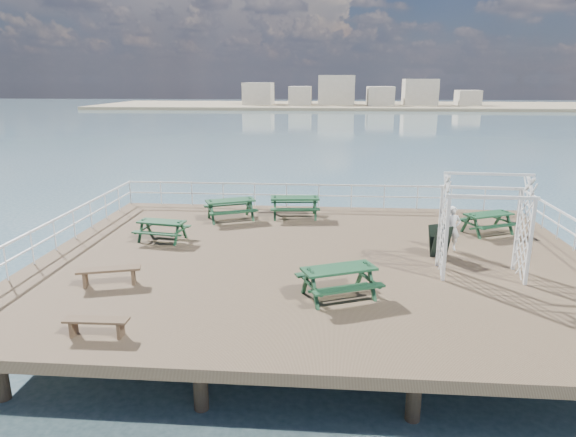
# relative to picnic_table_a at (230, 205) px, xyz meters

# --- Properties ---
(ground) EXTENTS (18.00, 14.00, 0.30)m
(ground) POSITION_rel_picnic_table_a_xyz_m (3.62, -4.42, -0.77)
(ground) COLOR brown
(ground) RESTS_ON ground
(sea_backdrop) EXTENTS (300.00, 300.00, 9.20)m
(sea_backdrop) POSITION_rel_picnic_table_a_xyz_m (16.16, 129.65, -1.12)
(sea_backdrop) COLOR #3D5A67
(sea_backdrop) RESTS_ON ground
(railing) EXTENTS (17.77, 13.76, 1.10)m
(railing) POSITION_rel_picnic_table_a_xyz_m (3.55, -1.85, 0.26)
(railing) COLOR silver
(railing) RESTS_ON ground
(picnic_table_a) EXTENTS (2.45, 2.25, 0.97)m
(picnic_table_a) POSITION_rel_picnic_table_a_xyz_m (0.00, 0.00, 0.00)
(picnic_table_a) COLOR #153C23
(picnic_table_a) RESTS_ON ground
(picnic_table_b) EXTENTS (2.18, 1.83, 0.99)m
(picnic_table_b) POSITION_rel_picnic_table_a_xyz_m (2.64, 0.64, 0.02)
(picnic_table_b) COLOR #153C23
(picnic_table_b) RESTS_ON ground
(picnic_table_c) EXTENTS (2.28, 2.11, 0.89)m
(picnic_table_c) POSITION_rel_picnic_table_a_xyz_m (10.11, -1.16, -0.05)
(picnic_table_c) COLOR #153C23
(picnic_table_c) RESTS_ON ground
(picnic_table_d) EXTENTS (1.88, 1.61, 0.82)m
(picnic_table_d) POSITION_rel_picnic_table_a_xyz_m (-1.95, -3.01, -0.09)
(picnic_table_d) COLOR #153C23
(picnic_table_d) RESTS_ON ground
(picnic_table_e) EXTENTS (2.42, 2.22, 0.95)m
(picnic_table_e) POSITION_rel_picnic_table_a_xyz_m (4.38, -7.57, -0.01)
(picnic_table_e) COLOR #153C23
(picnic_table_e) RESTS_ON ground
(flat_bench_near) EXTENTS (1.79, 0.88, 0.50)m
(flat_bench_near) POSITION_rel_picnic_table_a_xyz_m (-2.11, -7.25, -0.24)
(flat_bench_near) COLOR brown
(flat_bench_near) RESTS_ON ground
(flat_bench_far) EXTENTS (1.48, 0.38, 0.42)m
(flat_bench_far) POSITION_rel_picnic_table_a_xyz_m (-1.15, -10.20, -0.30)
(flat_bench_far) COLOR brown
(flat_bench_far) RESTS_ON ground
(trellis_arbor) EXTENTS (2.57, 1.48, 3.10)m
(trellis_arbor) POSITION_rel_picnic_table_a_xyz_m (8.62, -5.58, 0.76)
(trellis_arbor) COLOR silver
(trellis_arbor) RESTS_ON ground
(sandwich_board) EXTENTS (0.79, 0.70, 1.06)m
(sandwich_board) POSITION_rel_picnic_table_a_xyz_m (7.75, -3.95, -0.10)
(sandwich_board) COLOR black
(sandwich_board) RESTS_ON ground
(person) EXTENTS (0.56, 0.37, 1.53)m
(person) POSITION_rel_picnic_table_a_xyz_m (8.28, -3.28, 0.15)
(person) COLOR silver
(person) RESTS_ON ground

